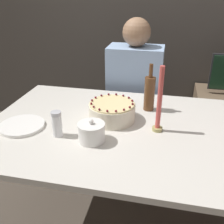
{
  "coord_description": "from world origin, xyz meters",
  "views": [
    {
      "loc": [
        0.18,
        -1.19,
        1.43
      ],
      "look_at": [
        -0.1,
        0.07,
        0.8
      ],
      "focal_mm": 42.0,
      "sensor_mm": 36.0,
      "label": 1
    }
  ],
  "objects": [
    {
      "name": "person_man_blue_shirt",
      "position": [
        -0.06,
        0.68,
        0.53
      ],
      "size": [
        0.4,
        0.34,
        1.22
      ],
      "rotation": [
        0.0,
        0.0,
        3.14
      ],
      "color": "#595960",
      "rests_on": "ground_plane"
    },
    {
      "name": "cake",
      "position": [
        -0.1,
        0.07,
        0.8
      ],
      "size": [
        0.25,
        0.25,
        0.11
      ],
      "color": "#EFE5CC",
      "rests_on": "dining_table"
    },
    {
      "name": "sugar_shaker",
      "position": [
        -0.32,
        -0.16,
        0.82
      ],
      "size": [
        0.05,
        0.05,
        0.13
      ],
      "color": "white",
      "rests_on": "dining_table"
    },
    {
      "name": "sugar_bowl",
      "position": [
        -0.14,
        -0.17,
        0.8
      ],
      "size": [
        0.13,
        0.13,
        0.12
      ],
      "color": "white",
      "rests_on": "dining_table"
    },
    {
      "name": "dining_table",
      "position": [
        0.0,
        0.0,
        0.64
      ],
      "size": [
        1.5,
        0.97,
        0.75
      ],
      "color": "beige",
      "rests_on": "ground_plane"
    },
    {
      "name": "plate_stack",
      "position": [
        -0.54,
        -0.12,
        0.76
      ],
      "size": [
        0.23,
        0.23,
        0.02
      ],
      "color": "white",
      "rests_on": "dining_table"
    },
    {
      "name": "candle",
      "position": [
        0.16,
        0.0,
        0.89
      ],
      "size": [
        0.05,
        0.05,
        0.34
      ],
      "color": "tan",
      "rests_on": "dining_table"
    },
    {
      "name": "bottle",
      "position": [
        0.09,
        0.24,
        0.86
      ],
      "size": [
        0.06,
        0.06,
        0.28
      ],
      "color": "brown",
      "rests_on": "dining_table"
    }
  ]
}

